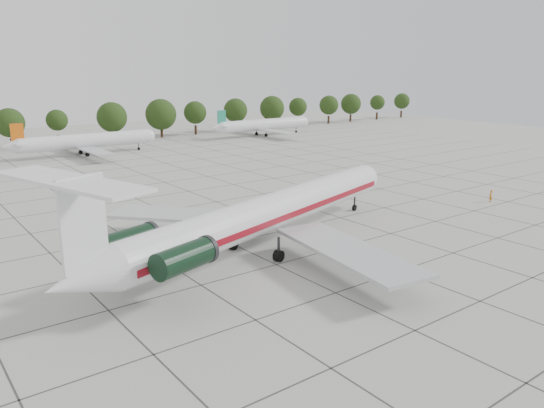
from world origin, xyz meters
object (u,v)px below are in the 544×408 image
Objects in this scene: main_airliner at (259,216)px; ground_crew at (491,196)px; bg_airliner_c at (87,141)px; bg_airliner_d at (264,125)px.

ground_crew is (37.42, -2.12, -3.03)m from main_airliner.
main_airliner is 1.62× the size of bg_airliner_c.
bg_airliner_d is (55.88, 75.95, -0.96)m from main_airliner.
ground_crew is 80.00m from bg_airliner_c.
main_airliner is 37.61m from ground_crew.
bg_airliner_c is at bearing -175.11° from bg_airliner_d.
main_airliner is at bearing -126.34° from bg_airliner_d.
bg_airliner_c is (6.78, 71.75, -0.96)m from main_airliner.
main_airliner reaches higher than bg_airliner_d.
bg_airliner_c and bg_airliner_d have the same top height.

